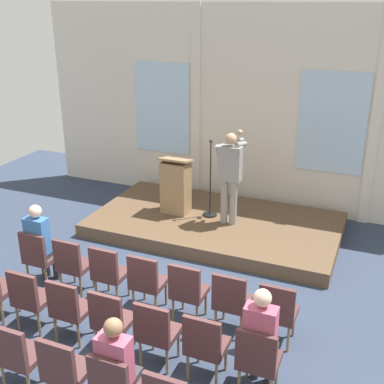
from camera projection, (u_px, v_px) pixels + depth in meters
ground_plane at (122, 342)px, 6.53m from camera, size 13.61×13.61×0.00m
rear_partition at (244, 110)px, 10.23m from camera, size 9.22×0.14×4.21m
stage_platform at (215, 225)px, 9.60m from camera, size 4.73×2.59×0.26m
speaker at (230, 172)px, 9.01m from camera, size 0.51×0.69×1.77m
mic_stand at (210, 200)px, 9.58m from camera, size 0.28×0.28×1.55m
lectern at (176, 186)px, 9.67m from camera, size 0.60×0.48×1.16m
chair_r0_c0 at (39, 255)px, 7.64m from camera, size 0.46×0.44×0.94m
audience_r0_c0 at (40, 240)px, 7.63m from camera, size 0.36×0.39×1.36m
chair_r0_c1 at (72, 263)px, 7.42m from camera, size 0.46×0.44×0.94m
chair_r0_c2 at (108, 271)px, 7.19m from camera, size 0.46×0.44×0.94m
chair_r0_c3 at (147, 280)px, 6.97m from camera, size 0.46×0.44×0.94m
chair_r0_c4 at (187, 289)px, 6.74m from camera, size 0.46×0.44×0.94m
chair_r0_c5 at (231, 299)px, 6.52m from camera, size 0.46×0.44×0.94m
chair_r0_c6 at (278, 310)px, 6.29m from camera, size 0.46×0.44×0.94m
chair_r1_c1 at (30, 296)px, 6.59m from camera, size 0.46×0.44×0.94m
chair_r1_c2 at (69, 306)px, 6.36m from camera, size 0.46×0.44×0.94m
chair_r1_c3 at (111, 318)px, 6.14m from camera, size 0.46×0.44×0.94m
chair_r1_c4 at (156, 330)px, 5.91m from camera, size 0.46×0.44×0.94m
chair_r1_c5 at (205, 343)px, 5.69m from camera, size 0.46×0.44×0.94m
chair_r1_c6 at (258, 357)px, 5.46m from camera, size 0.46×0.44×0.94m
audience_r1_c6 at (261, 336)px, 5.44m from camera, size 0.36×0.39×1.39m
chair_r2_c2 at (18, 353)px, 5.53m from camera, size 0.46×0.44×0.94m
chair_r2_c3 at (64, 368)px, 5.30m from camera, size 0.46×0.44×0.94m
chair_r2_c4 at (115, 384)px, 5.08m from camera, size 0.46×0.44×0.94m
audience_r2_c4 at (118, 364)px, 5.08m from camera, size 0.36×0.39×1.32m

